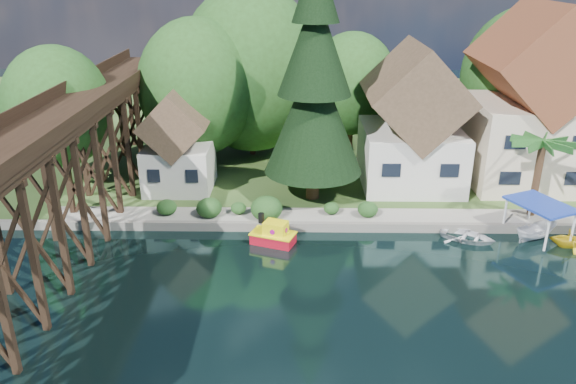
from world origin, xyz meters
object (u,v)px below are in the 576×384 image
trestle_bridge (63,170)px  boat_white_a (468,235)px  palm_tree (543,145)px  house_center (529,109)px  tugboat (274,235)px  conifer (314,86)px  shed (178,147)px  boat_yellow (571,237)px  house_left (412,126)px  boat_canopy (537,224)px

trestle_bridge → boat_white_a: size_ratio=12.60×
palm_tree → house_center: bearing=77.0°
tugboat → conifer: bearing=67.7°
shed → conifer: conifer is taller
conifer → boat_yellow: size_ratio=6.91×
house_left → shed: house_left is taller
palm_tree → boat_white_a: 7.90m
palm_tree → boat_yellow: palm_tree is taller
shed → boat_canopy: 26.02m
house_left → palm_tree: (7.44, -6.26, 0.46)m
house_center → palm_tree: 6.99m
house_left → shed: size_ratio=1.40×
conifer → palm_tree: conifer is taller
shed → tugboat: size_ratio=2.48×
trestle_bridge → conifer: size_ratio=2.52×
house_left → boat_yellow: house_left is taller
trestle_bridge → house_center: size_ratio=3.18×
conifer → tugboat: size_ratio=5.55×
house_center → shed: 27.20m
conifer → boat_white_a: conifer is taller
boat_yellow → shed: bearing=82.0°
house_left → shed: (-18.00, -1.50, -1.31)m
house_center → palm_tree: bearing=-103.0°
conifer → palm_tree: bearing=-10.9°
boat_white_a → boat_canopy: boat_canopy is taller
shed → palm_tree: 25.94m
shed → palm_tree: shed is taller
trestle_bridge → boat_canopy: bearing=3.6°
trestle_bridge → boat_yellow: (31.56, 0.80, -4.68)m
boat_canopy → boat_yellow: (1.79, -1.05, -0.44)m
house_left → boat_white_a: 10.60m
house_left → house_center: size_ratio=0.79×
trestle_bridge → palm_tree: (30.44, 4.56, 0.25)m
tugboat → boat_canopy: size_ratio=0.66×
trestle_bridge → palm_tree: bearing=8.5°
shed → boat_yellow: (26.56, -8.52, -3.16)m
tugboat → boat_canopy: (17.17, 0.86, 0.50)m
trestle_bridge → house_left: 25.42m
house_left → palm_tree: bearing=-40.1°
tugboat → boat_white_a: (12.69, 0.66, -0.25)m
tugboat → palm_tree: bearing=11.3°
trestle_bridge → palm_tree: size_ratio=7.56×
conifer → boat_canopy: (14.51, -5.64, -7.84)m
boat_white_a → conifer: bearing=88.8°
boat_white_a → palm_tree: bearing=-31.5°
shed → conifer: size_ratio=0.45×
boat_white_a → boat_yellow: boat_yellow is taller
boat_white_a → house_center: bearing=-5.7°
trestle_bridge → conifer: bearing=26.1°
conifer → house_left: bearing=23.3°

